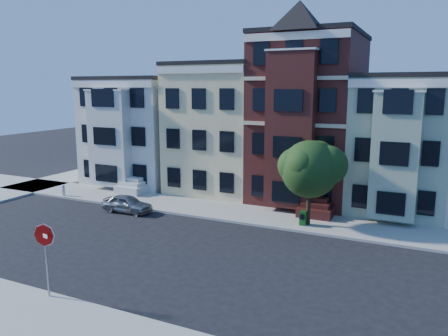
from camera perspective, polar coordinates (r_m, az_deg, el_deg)
The scene contains 11 objects.
ground at distance 21.58m, azimuth 0.63°, elevation -12.49°, with size 120.00×120.00×0.00m, color black.
far_sidewalk at distance 28.59m, azimuth 7.41°, elevation -6.56°, with size 60.00×4.00×0.15m, color #9E9B93.
house_white at distance 40.22m, azimuth -10.21°, elevation 4.76°, with size 8.00×9.00×9.00m, color silver.
house_yellow at distance 36.12m, azimuth 0.19°, elevation 5.08°, with size 7.00×9.00×10.00m, color beige.
house_brown at distance 33.67m, azimuth 11.10°, elevation 6.20°, with size 7.00×9.00×12.00m, color #411714.
house_green at distance 32.83m, azimuth 22.07°, elevation 2.88°, with size 6.00×9.00×9.00m, color #9BAD91.
street_tree at distance 26.68m, azimuth 11.13°, elevation -0.66°, with size 5.50×5.50×6.40m, color #264819, non-canonical shape.
parked_car at distance 30.57m, azimuth -12.54°, elevation -4.57°, with size 1.43×3.55×1.21m, color #929498.
newspaper_box at distance 27.11m, azimuth 10.28°, elevation -6.46°, with size 0.40×0.35×0.88m, color #16521A.
fire_hydrant at distance 36.00m, azimuth -20.22°, elevation -2.86°, with size 0.25×0.25×0.70m, color silver.
stop_sign at distance 18.97m, azimuth -22.20°, elevation -10.57°, with size 0.94×0.13×3.43m, color #B00A07, non-canonical shape.
Camera 1 is at (8.30, -18.04, 8.45)m, focal length 35.00 mm.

